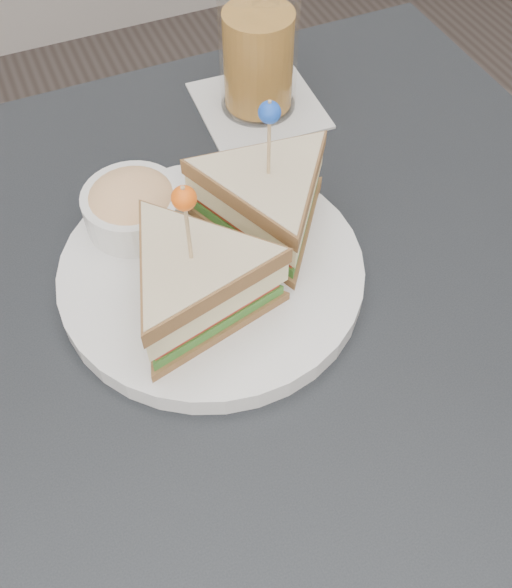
% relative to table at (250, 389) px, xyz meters
% --- Properties ---
extents(ground_plane, '(3.50, 3.50, 0.00)m').
position_rel_table_xyz_m(ground_plane, '(0.00, 0.00, -0.67)').
color(ground_plane, '#3F3833').
extents(table, '(0.80, 0.80, 0.75)m').
position_rel_table_xyz_m(table, '(0.00, 0.00, 0.00)').
color(table, black).
rests_on(table, ground).
extents(plate_meal, '(0.33, 0.33, 0.16)m').
position_rel_table_xyz_m(plate_meal, '(0.00, 0.08, 0.12)').
color(plate_meal, white).
rests_on(plate_meal, table).
extents(drink_set, '(0.14, 0.14, 0.16)m').
position_rel_table_xyz_m(drink_set, '(0.13, 0.28, 0.15)').
color(drink_set, silver).
rests_on(drink_set, table).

